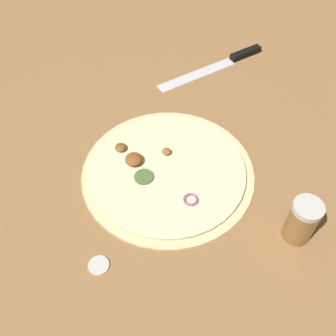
# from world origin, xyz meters

# --- Properties ---
(ground_plane) EXTENTS (3.00, 3.00, 0.00)m
(ground_plane) POSITION_xyz_m (0.00, 0.00, 0.00)
(ground_plane) COLOR olive
(pizza) EXTENTS (0.37, 0.37, 0.03)m
(pizza) POSITION_xyz_m (0.00, -0.00, 0.01)
(pizza) COLOR beige
(pizza) RESTS_ON ground_plane
(knife) EXTENTS (0.26, 0.24, 0.02)m
(knife) POSITION_xyz_m (-0.43, 0.05, 0.01)
(knife) COLOR silver
(knife) RESTS_ON ground_plane
(spice_jar) EXTENTS (0.06, 0.06, 0.10)m
(spice_jar) POSITION_xyz_m (0.08, 0.28, 0.05)
(spice_jar) COLOR olive
(spice_jar) RESTS_ON ground_plane
(loose_cap) EXTENTS (0.04, 0.04, 0.01)m
(loose_cap) POSITION_xyz_m (0.24, -0.06, 0.00)
(loose_cap) COLOR beige
(loose_cap) RESTS_ON ground_plane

